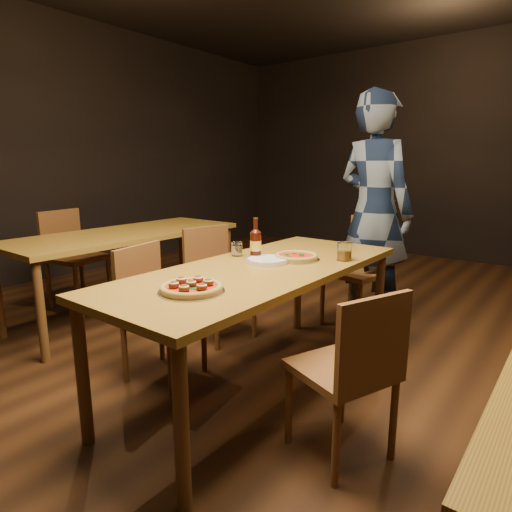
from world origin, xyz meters
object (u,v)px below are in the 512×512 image
Objects in this scene: chair_end at (356,271)px; pizza_meatball at (191,287)px; chair_nbr_left at (77,257)px; water_glass at (237,249)px; chair_main_e at (342,368)px; pizza_margherita at (296,257)px; chair_main_sw at (221,282)px; amber_glass at (344,251)px; plate_stack at (267,260)px; table_left at (126,240)px; beer_bottle at (256,245)px; chair_main_nw at (164,311)px; table_main at (261,279)px; diner at (374,212)px.

chair_end is 3.05× the size of pizza_meatball.
chair_nbr_left is 2.02m from water_glass.
chair_main_e is at bearing 29.84° from pizza_meatball.
pizza_margherita is (-0.58, 0.52, 0.35)m from chair_main_e.
chair_main_sw is 1.61m from chair_nbr_left.
chair_end reaches higher than amber_glass.
chair_nbr_left is at bearing -174.02° from amber_glass.
amber_glass is at bearing 44.76° from plate_stack.
chair_main_sw is at bearing 7.34° from table_left.
amber_glass reaches higher than pizza_meatball.
water_glass is at bearing -92.67° from chair_end.
plate_stack is 0.15m from beer_bottle.
chair_main_sw is at bearing 168.79° from pizza_margherita.
beer_bottle is (-0.21, -0.13, 0.07)m from pizza_margherita.
chair_main_nw is 0.98× the size of chair_main_sw.
chair_nbr_left reaches higher than table_left.
pizza_meatball is at bearing -85.49° from table_main.
chair_end is at bearing -28.84° from chair_main_sw.
chair_main_sw is at bearing 126.48° from pizza_meatball.
chair_main_nw is 0.46× the size of diner.
chair_nbr_left is (-2.29, 0.17, -0.21)m from table_main.
table_main is 2.31m from chair_nbr_left.
amber_glass is at bearing 32.89° from beer_bottle.
chair_main_nw reaches higher than pizza_margherita.
chair_main_e is at bearing -63.27° from amber_glass.
chair_main_sw is 3.52× the size of plate_stack.
chair_main_e is at bearing -105.66° from chair_main_sw.
chair_main_nw is at bearing 151.49° from pizza_meatball.
chair_main_e is 1.66m from chair_end.
pizza_margherita is at bearing -97.17° from chair_nbr_left.
pizza_meatball reaches higher than pizza_margherita.
chair_nbr_left is 2.28m from plate_stack.
diner is (0.62, 1.70, 0.51)m from chair_main_nw.
chair_end is (-0.64, 1.53, 0.05)m from chair_main_e.
chair_main_sw is at bearing 152.80° from beer_bottle.
plate_stack is at bearing -101.42° from chair_nbr_left.
chair_end is at bearing 88.19° from plate_stack.
plate_stack is at bearing -104.85° from chair_main_sw.
plate_stack is 1.02× the size of beer_bottle.
beer_bottle is at bearing -85.66° from chair_end.
pizza_meatball is at bearing -74.76° from beer_bottle.
water_glass is (-0.15, -0.01, -0.04)m from beer_bottle.
chair_main_e is 9.47× the size of water_glass.
diner reaches higher than beer_bottle.
beer_bottle is 2.24× the size of amber_glass.
diner is (0.77, 1.01, 0.50)m from chair_main_sw.
amber_glass reaches higher than pizza_margherita.
chair_main_nw is at bearing -97.84° from chair_end.
amber_glass is 1.04m from diner.
table_left is 2.42m from chair_main_e.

